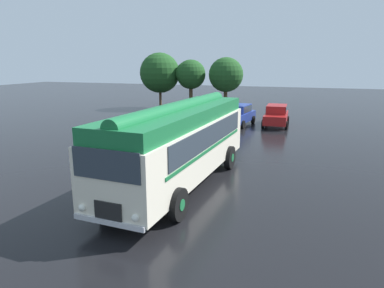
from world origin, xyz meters
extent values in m
plane|color=black|center=(0.00, 0.00, 0.00)|extent=(120.00, 120.00, 0.00)
cube|color=silver|center=(0.15, -0.23, 1.60)|extent=(3.06, 10.13, 2.10)
cube|color=#196B38|center=(0.15, -0.23, 2.93)|extent=(2.85, 9.91, 0.56)
cylinder|color=#196B38|center=(0.15, -0.23, 3.19)|extent=(1.14, 9.52, 0.60)
cube|color=#2D3842|center=(1.43, 0.00, 2.17)|extent=(0.49, 7.99, 0.84)
cube|color=#2D3842|center=(-1.10, 0.14, 2.17)|extent=(0.49, 7.99, 0.84)
cube|color=#196B38|center=(1.42, -0.10, 1.63)|extent=(0.49, 8.19, 0.12)
cube|color=#196B38|center=(-1.10, 0.04, 1.63)|extent=(0.49, 8.19, 0.12)
cube|color=#2D3842|center=(-0.14, -5.23, 2.27)|extent=(2.20, 0.16, 0.88)
cube|color=black|center=(-0.14, -5.24, 0.90)|extent=(0.90, 0.11, 0.56)
cube|color=silver|center=(-0.14, -5.26, 0.57)|extent=(2.38, 0.23, 0.16)
sphere|color=white|center=(0.76, -5.30, 0.87)|extent=(0.22, 0.22, 0.22)
sphere|color=white|center=(-1.04, -5.20, 0.87)|extent=(0.22, 0.22, 0.22)
cylinder|color=black|center=(1.27, -3.40, 0.55)|extent=(0.34, 1.11, 1.10)
cylinder|color=#196B38|center=(1.27, -3.40, 0.55)|extent=(0.34, 0.40, 0.39)
cylinder|color=black|center=(-1.33, -3.25, 0.55)|extent=(0.34, 1.11, 1.10)
cylinder|color=#196B38|center=(-1.33, -3.25, 0.55)|extent=(0.34, 0.40, 0.39)
cylinder|color=black|center=(1.61, 2.59, 0.55)|extent=(0.34, 1.11, 1.10)
cylinder|color=#196B38|center=(1.61, 2.59, 0.55)|extent=(0.34, 0.40, 0.39)
cylinder|color=black|center=(-0.99, 2.74, 0.55)|extent=(0.34, 1.11, 1.10)
cylinder|color=#196B38|center=(-0.99, 2.74, 0.55)|extent=(0.34, 0.40, 0.39)
cube|color=navy|center=(-0.34, 14.23, 0.67)|extent=(2.29, 4.40, 0.70)
cube|color=navy|center=(-0.32, 14.38, 1.34)|extent=(1.80, 2.38, 0.64)
cube|color=#2D3842|center=(0.43, 14.27, 1.34)|extent=(0.30, 1.92, 0.50)
cube|color=#2D3842|center=(-1.07, 14.49, 1.34)|extent=(0.30, 1.92, 0.50)
cylinder|color=black|center=(0.34, 12.82, 0.32)|extent=(0.29, 0.66, 0.64)
cylinder|color=black|center=(-1.40, 13.07, 0.32)|extent=(0.29, 0.66, 0.64)
cylinder|color=black|center=(0.72, 15.39, 0.32)|extent=(0.29, 0.66, 0.64)
cylinder|color=black|center=(-1.02, 15.65, 0.32)|extent=(0.29, 0.66, 0.64)
cube|color=maroon|center=(2.61, 14.89, 0.67)|extent=(1.80, 4.24, 0.70)
cube|color=maroon|center=(2.61, 15.04, 1.34)|extent=(1.55, 2.22, 0.64)
cube|color=#2D3842|center=(3.37, 15.05, 1.34)|extent=(0.07, 1.93, 0.50)
cube|color=#2D3842|center=(1.85, 15.02, 1.34)|extent=(0.07, 1.93, 0.50)
cylinder|color=black|center=(3.52, 13.60, 0.32)|extent=(0.21, 0.64, 0.64)
cylinder|color=black|center=(1.76, 13.56, 0.32)|extent=(0.21, 0.64, 0.64)
cylinder|color=black|center=(3.46, 16.21, 0.32)|extent=(0.21, 0.64, 0.64)
cylinder|color=black|center=(1.71, 16.17, 0.32)|extent=(0.21, 0.64, 0.64)
cylinder|color=#4C3823|center=(-10.48, 21.62, 1.12)|extent=(0.28, 0.28, 2.24)
sphere|color=#1E4C1E|center=(-10.48, 21.62, 3.85)|extent=(4.30, 4.30, 4.30)
sphere|color=#1E4C1E|center=(-10.02, 21.72, 4.24)|extent=(2.88, 2.88, 2.88)
cylinder|color=#4C3823|center=(-7.00, 21.81, 1.29)|extent=(0.39, 0.39, 2.57)
sphere|color=#1E4C1E|center=(-7.00, 21.81, 3.73)|extent=(3.08, 3.08, 3.08)
sphere|color=#1E4C1E|center=(-7.35, 21.61, 3.84)|extent=(2.45, 2.45, 2.45)
cylinder|color=#4C3823|center=(-3.31, 22.22, 1.19)|extent=(0.39, 0.39, 2.39)
sphere|color=#1E4C1E|center=(-3.31, 22.22, 3.72)|extent=(3.55, 3.55, 3.55)
sphere|color=#1E4C1E|center=(-2.84, 22.29, 3.93)|extent=(2.40, 2.40, 2.40)
camera|label=1|loc=(5.00, -12.93, 5.01)|focal=32.00mm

